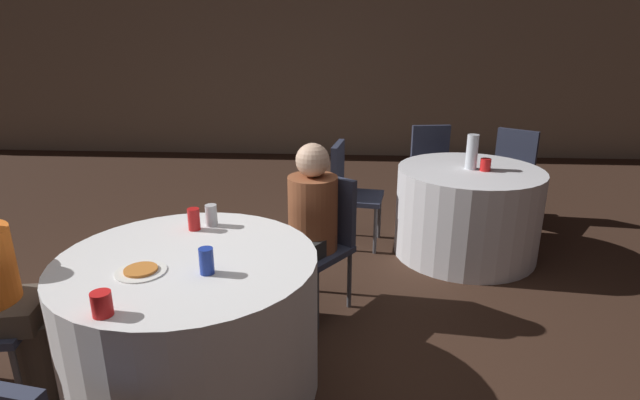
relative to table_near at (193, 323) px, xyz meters
The scene contains 16 objects.
ground_plane 0.44m from the table_near, 32.83° to the left, with size 16.00×16.00×0.00m, color #382319.
wall_back 5.32m from the table_near, 87.65° to the left, with size 16.00×0.06×2.80m.
table_near is the anchor object (origin of this frame).
table_far 2.46m from the table_near, 45.23° to the left, with size 1.15×1.15×0.72m.
chair_near_northeast 1.06m from the table_near, 54.64° to the left, with size 0.56×0.56×0.88m.
chair_far_north 3.16m from the table_near, 59.81° to the left, with size 0.46×0.46×0.88m.
chair_far_west 2.05m from the table_near, 68.15° to the left, with size 0.46×0.45×0.88m.
chair_far_northeast 3.44m from the table_near, 47.91° to the left, with size 0.56×0.56×0.88m.
person_floral_shirt 0.90m from the table_near, 54.64° to the left, with size 0.43×0.46×1.13m.
pizza_plate_near 0.43m from the table_near, 133.96° to the right, with size 0.23×0.23×0.02m.
soda_can_red 0.56m from the table_near, 100.79° to the left, with size 0.07×0.07×0.12m.
soda_can_blue 0.47m from the table_near, 46.42° to the right, with size 0.07×0.07×0.12m.
soda_can_silver 0.60m from the table_near, 88.50° to the left, with size 0.07×0.07×0.12m.
cup_near 0.68m from the table_near, 106.43° to the right, with size 0.08×0.08×0.10m.
bottle_far 2.51m from the table_near, 45.34° to the left, with size 0.09×0.09×0.28m.
cup_far 2.53m from the table_near, 42.90° to the left, with size 0.08×0.08×0.10m.
Camera 1 is at (0.57, -2.28, 1.76)m, focal length 28.00 mm.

